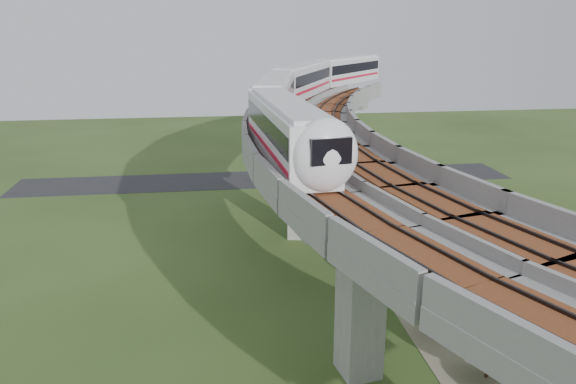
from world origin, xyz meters
name	(u,v)px	position (x,y,z in m)	size (l,w,h in m)	color
ground	(309,288)	(0.00, 0.00, 0.00)	(160.00, 160.00, 0.00)	#30461C
dirt_lot	(504,288)	(14.00, -2.00, 0.02)	(18.00, 26.00, 0.04)	#7E775C
asphalt_road	(267,179)	(0.00, 30.00, 0.01)	(60.00, 8.00, 0.03)	#232326
viaduct	(365,165)	(3.84, 0.00, 9.05)	(19.58, 73.98, 11.40)	#99968E
metro_train	(310,89)	(3.08, 17.85, 12.31)	(21.89, 58.45, 3.64)	silver
fence	(438,271)	(9.75, 0.00, 0.75)	(3.87, 38.73, 1.50)	#2D382D
tree_0	(380,178)	(11.68, 21.39, 1.98)	(2.88, 2.88, 3.21)	#382314
tree_1	(375,188)	(10.26, 18.49, 1.74)	(2.62, 2.62, 2.85)	#382314
tree_2	(370,209)	(7.95, 12.32, 1.62)	(1.92, 1.92, 2.44)	#382314
tree_3	(374,233)	(6.01, 4.25, 2.29)	(2.01, 2.01, 3.16)	#382314
tree_4	(400,269)	(6.10, -1.90, 2.01)	(2.99, 2.99, 3.28)	#382314
tree_5	(434,307)	(6.38, -7.37, 1.92)	(1.93, 1.93, 2.74)	#382314
tree_6	(490,345)	(7.67, -11.88, 1.98)	(3.00, 3.00, 3.25)	#382314
car_white	(499,292)	(12.76, -3.57, 0.62)	(1.36, 3.38, 1.15)	silver
car_dark	(466,237)	(15.01, 6.58, 0.59)	(1.55, 3.81, 1.11)	black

